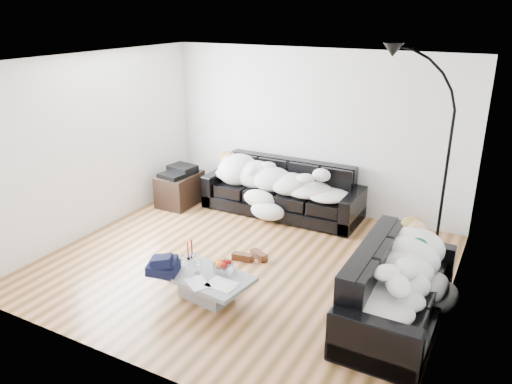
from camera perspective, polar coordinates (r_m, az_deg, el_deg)
The scene contains 24 objects.
ground at distance 6.67m, azimuth -1.24°, elevation -8.06°, with size 5.00×5.00×0.00m, color brown.
wall_back at distance 8.11m, azimuth 6.60°, elevation 6.90°, with size 5.00×0.02×2.60m, color silver.
wall_left at distance 7.66m, azimuth -17.89°, elevation 5.23°, with size 0.02×4.50×2.60m, color silver.
wall_right at distance 5.44m, azimuth 22.23°, elevation -1.40°, with size 0.02×4.50×2.60m, color silver.
ceiling at distance 5.89m, azimuth -1.43°, elevation 14.76°, with size 5.00×5.00×0.00m, color white.
sofa_back at distance 8.05m, azimuth 3.00°, elevation 0.35°, with size 2.56×0.89×0.84m, color black.
sofa_right at distance 5.58m, azimuth 16.02°, elevation -10.24°, with size 2.03×0.87×0.82m, color black.
sleeper_back at distance 7.94m, azimuth 2.87°, elevation 1.72°, with size 2.17×0.75×0.43m, color silver, non-canonical shape.
sleeper_right at distance 5.47m, azimuth 16.25°, elevation -8.24°, with size 1.74×0.74×0.43m, color silver, non-canonical shape.
teal_cushion at distance 6.00m, azimuth 17.13°, elevation -4.77°, with size 0.36×0.30×0.20m, color #09452D.
coffee_table at distance 5.88m, azimuth -5.75°, elevation -10.67°, with size 1.06×0.62×0.31m, color #939699.
fruit_bowl at distance 5.82m, azimuth -3.77°, elevation -8.33°, with size 0.24×0.24×0.15m, color white.
wine_glass_a at distance 5.96m, azimuth -6.98°, elevation -7.68°, with size 0.07×0.07×0.16m, color white.
wine_glass_b at distance 5.92m, azimuth -8.41°, elevation -7.90°, with size 0.07×0.07×0.17m, color white.
wine_glass_c at distance 5.80m, azimuth -6.79°, elevation -8.38°, with size 0.08×0.08×0.18m, color white.
candle_left at distance 6.10m, azimuth -7.78°, elevation -6.73°, with size 0.04×0.04×0.21m, color maroon.
candle_right at distance 6.12m, azimuth -7.34°, elevation -6.48°, with size 0.04×0.04×0.24m, color maroon.
newspaper_a at distance 5.59m, azimuth -3.93°, elevation -10.46°, with size 0.33×0.25×0.01m, color silver.
newspaper_b at distance 5.64m, azimuth -6.69°, elevation -10.28°, with size 0.29×0.21×0.01m, color silver.
navy_jacket at distance 5.83m, azimuth -10.65°, elevation -7.56°, with size 0.37×0.31×0.18m, color black, non-canonical shape.
shoes at distance 6.72m, azimuth -0.69°, elevation -7.29°, with size 0.47×0.34×0.11m, color #472311, non-canonical shape.
av_cabinet at distance 8.57m, azimuth -8.68°, elevation 0.32°, with size 0.53×0.77×0.53m, color black.
stereo at distance 8.47m, azimuth -8.80°, elevation 2.43°, with size 0.44×0.34×0.13m, color black.
floor_lamp at distance 6.91m, azimuth 20.94°, elevation 2.48°, with size 0.88×0.35×2.42m, color black, non-canonical shape.
Camera 1 is at (2.91, -5.09, 3.18)m, focal length 35.00 mm.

